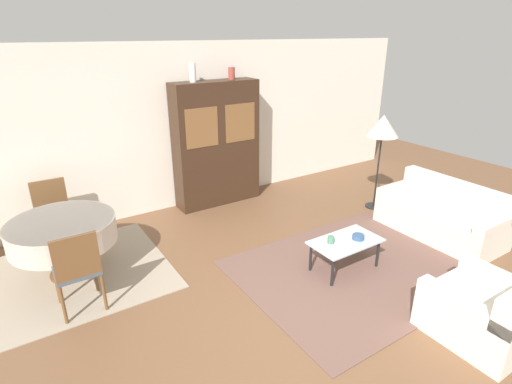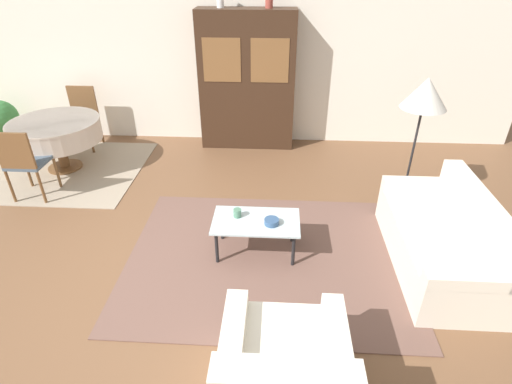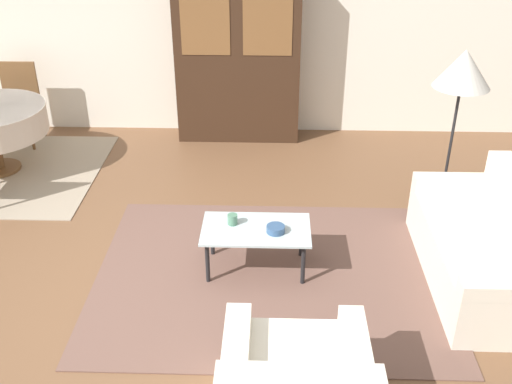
{
  "view_description": "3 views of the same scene",
  "coord_description": "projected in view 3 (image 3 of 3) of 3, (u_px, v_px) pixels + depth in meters",
  "views": [
    {
      "loc": [
        -2.34,
        -2.51,
        2.83
      ],
      "look_at": [
        0.2,
        1.4,
        0.95
      ],
      "focal_mm": 28.0,
      "sensor_mm": 36.0,
      "label": 1
    },
    {
      "loc": [
        1.18,
        -2.8,
        2.77
      ],
      "look_at": [
        0.99,
        0.55,
        0.75
      ],
      "focal_mm": 28.0,
      "sensor_mm": 36.0,
      "label": 2
    },
    {
      "loc": [
        1.12,
        -3.61,
        3.06
      ],
      "look_at": [
        0.99,
        0.55,
        0.75
      ],
      "focal_mm": 42.0,
      "sensor_mm": 36.0,
      "label": 3
    }
  ],
  "objects": [
    {
      "name": "ground_plane",
      "position": [
        128.0,
        308.0,
        4.67
      ],
      "size": [
        14.0,
        14.0,
        0.0
      ],
      "primitive_type": "plane",
      "color": "brown"
    },
    {
      "name": "wall_back",
      "position": [
        182.0,
        23.0,
        7.19
      ],
      "size": [
        10.0,
        0.06,
        2.7
      ],
      "color": "silver",
      "rests_on": "ground_plane"
    },
    {
      "name": "area_rug",
      "position": [
        270.0,
        275.0,
        5.04
      ],
      "size": [
        2.91,
        2.27,
        0.01
      ],
      "color": "brown",
      "rests_on": "ground_plane"
    },
    {
      "name": "dining_rug",
      "position": [
        1.0,
        172.0,
        6.71
      ],
      "size": [
        2.18,
        2.01,
        0.01
      ],
      "color": "gray",
      "rests_on": "ground_plane"
    },
    {
      "name": "couch",
      "position": [
        488.0,
        250.0,
        4.86
      ],
      "size": [
        0.85,
        1.72,
        0.78
      ],
      "rotation": [
        0.0,
        0.0,
        1.57
      ],
      "color": "silver",
      "rests_on": "ground_plane"
    },
    {
      "name": "coffee_table",
      "position": [
        256.0,
        233.0,
        4.95
      ],
      "size": [
        0.9,
        0.52,
        0.4
      ],
      "color": "black",
      "rests_on": "area_rug"
    },
    {
      "name": "display_cabinet",
      "position": [
        238.0,
        54.0,
        7.1
      ],
      "size": [
        1.47,
        0.42,
        2.1
      ],
      "color": "#382316",
      "rests_on": "ground_plane"
    },
    {
      "name": "dining_chair_far",
      "position": [
        18.0,
        98.0,
        7.23
      ],
      "size": [
        0.44,
        0.44,
        0.96
      ],
      "rotation": [
        0.0,
        0.0,
        3.14
      ],
      "color": "brown",
      "rests_on": "dining_rug"
    },
    {
      "name": "floor_lamp",
      "position": [
        463.0,
        72.0,
        5.4
      ],
      "size": [
        0.52,
        0.52,
        1.6
      ],
      "color": "black",
      "rests_on": "ground_plane"
    },
    {
      "name": "cup",
      "position": [
        232.0,
        219.0,
        4.97
      ],
      "size": [
        0.08,
        0.08,
        0.09
      ],
      "color": "#4C7A60",
      "rests_on": "coffee_table"
    },
    {
      "name": "bowl",
      "position": [
        276.0,
        229.0,
        4.87
      ],
      "size": [
        0.15,
        0.15,
        0.06
      ],
      "color": "#33517A",
      "rests_on": "coffee_table"
    }
  ]
}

